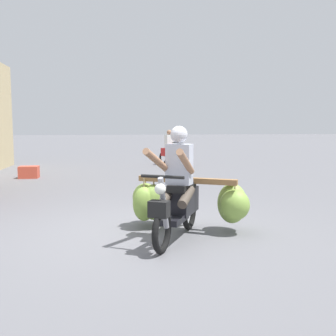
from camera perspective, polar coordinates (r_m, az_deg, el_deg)
name	(u,v)px	position (r m, az deg, el deg)	size (l,w,h in m)	color
ground_plane	(142,233)	(5.96, -3.73, -9.29)	(120.00, 120.00, 0.00)	slate
motorbike_main_loaded	(181,198)	(5.87, 1.92, -4.40)	(1.85, 2.00, 1.58)	black
motorbike_distant_ahead_left	(170,151)	(15.80, 0.23, 2.50)	(0.85, 1.49, 1.40)	black
produce_crate	(29,172)	(12.62, -19.40, -0.57)	(0.56, 0.40, 0.36)	#CC4C38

